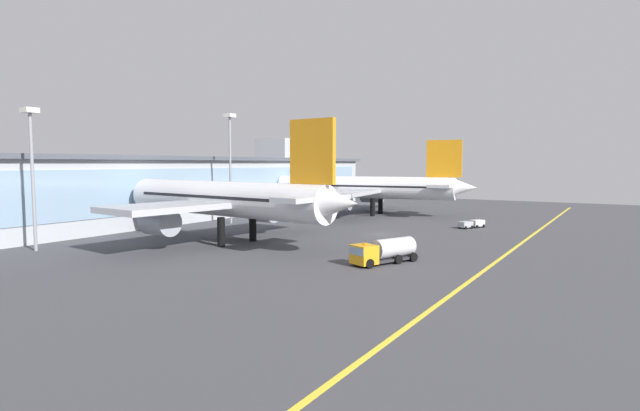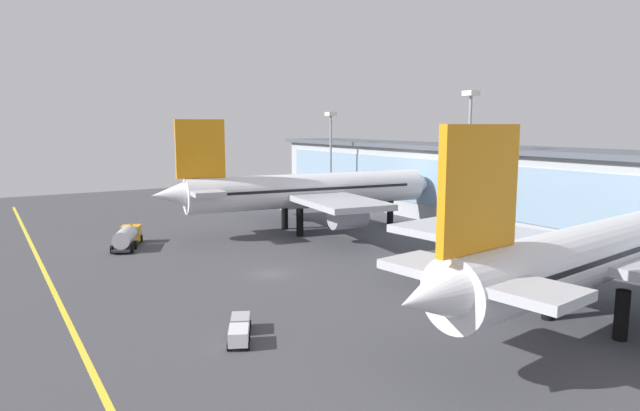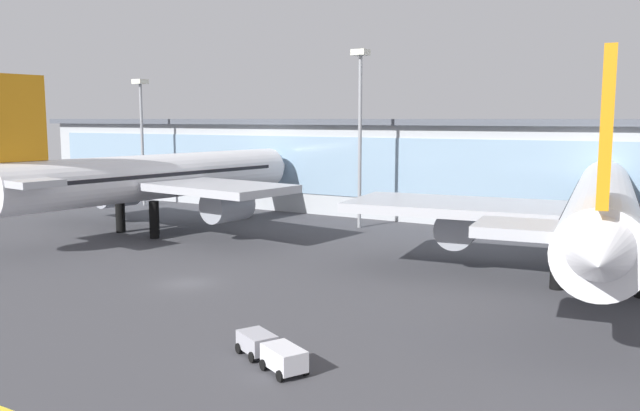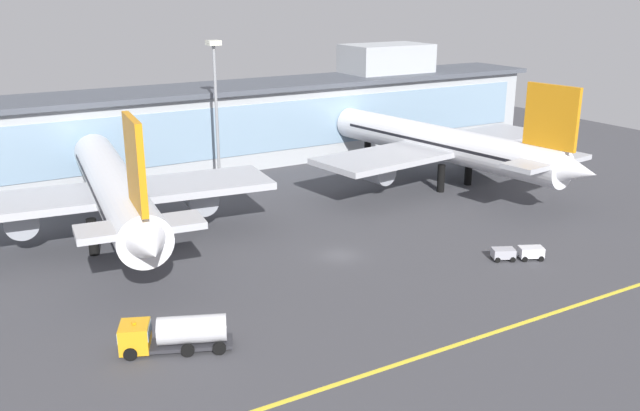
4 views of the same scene
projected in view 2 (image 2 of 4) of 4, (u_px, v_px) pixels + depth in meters
name	position (u px, v px, depth m)	size (l,w,h in m)	color
ground_plane	(272.00, 274.00, 63.73)	(184.26, 184.26, 0.00)	#424247
taxiway_centreline_stripe	(61.00, 306.00, 52.34)	(147.41, 0.50, 0.01)	yellow
terminal_building	(541.00, 190.00, 84.41)	(134.61, 14.00, 18.47)	#ADB2B7
airliner_near_left	(309.00, 191.00, 88.28)	(37.10, 48.09, 17.56)	black
airliner_near_right	(604.00, 251.00, 47.54)	(43.00, 50.55, 16.89)	black
fuel_tanker_truck	(127.00, 236.00, 77.28)	(9.27, 5.85, 2.90)	black
baggage_tug_near	(240.00, 329.00, 44.30)	(5.69, 3.91, 1.40)	black
apron_light_mast_west	(469.00, 143.00, 79.03)	(1.80, 1.80, 21.50)	gray
apron_light_mast_centre	(331.00, 144.00, 112.17)	(1.80, 1.80, 19.23)	gray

